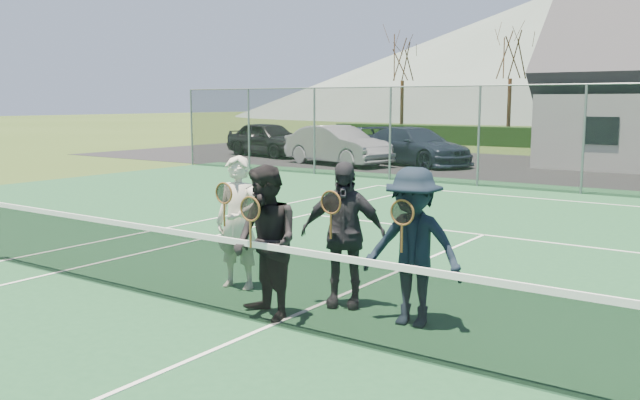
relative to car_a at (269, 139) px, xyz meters
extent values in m
plane|color=#324A1A|center=(15.36, 1.23, -0.81)|extent=(220.00, 220.00, 0.00)
cube|color=#1C4C2B|center=(15.36, -18.77, -0.80)|extent=(30.00, 30.00, 0.02)
cube|color=black|center=(11.36, 1.23, -0.80)|extent=(40.00, 12.00, 0.01)
cone|color=#586960|center=(-9.64, 76.23, 8.19)|extent=(110.00, 110.00, 18.00)
imported|color=black|center=(0.00, 0.00, 0.00)|extent=(5.05, 2.93, 1.61)
imported|color=#919399|center=(5.05, -1.82, -0.02)|extent=(5.06, 2.74, 1.58)
imported|color=#1A2234|center=(7.63, -0.13, -0.05)|extent=(5.66, 3.82, 1.52)
cube|color=white|center=(15.36, -6.88, -0.78)|extent=(10.97, 0.06, 0.01)
cube|color=white|center=(9.87, -18.77, -0.78)|extent=(0.06, 23.77, 0.01)
cube|color=white|center=(11.24, -18.77, -0.78)|extent=(0.06, 23.77, 0.01)
cube|color=white|center=(15.36, -12.37, -0.78)|extent=(8.23, 0.06, 0.01)
cube|color=white|center=(15.36, -18.77, -0.78)|extent=(0.06, 12.80, 0.01)
cube|color=black|center=(15.36, -18.77, -0.33)|extent=(11.60, 0.02, 0.88)
cube|color=white|center=(15.36, -18.77, 0.12)|extent=(11.60, 0.03, 0.07)
cylinder|color=slate|center=(0.36, -5.27, 0.69)|extent=(0.07, 0.07, 3.00)
cylinder|color=slate|center=(3.36, -5.27, 0.69)|extent=(0.07, 0.07, 3.00)
cylinder|color=slate|center=(6.36, -5.27, 0.69)|extent=(0.07, 0.07, 3.00)
cylinder|color=slate|center=(9.36, -5.27, 0.69)|extent=(0.07, 0.07, 3.00)
cylinder|color=slate|center=(12.36, -5.27, 0.69)|extent=(0.07, 0.07, 3.00)
cylinder|color=slate|center=(15.36, -5.27, 0.69)|extent=(0.07, 0.07, 3.00)
cube|color=black|center=(15.36, -5.27, 0.69)|extent=(30.00, 0.03, 3.00)
cylinder|color=slate|center=(15.36, -5.27, 2.19)|extent=(30.00, 0.04, 0.04)
cube|color=black|center=(14.36, 1.21, 0.69)|extent=(1.20, 0.06, 1.00)
cylinder|color=#392415|center=(-0.64, 14.23, 1.12)|extent=(0.22, 0.22, 3.85)
cylinder|color=#3C2215|center=(6.36, 14.23, 1.12)|extent=(0.22, 0.22, 3.85)
imported|color=beige|center=(13.99, -17.78, 0.11)|extent=(0.73, 0.55, 1.80)
torus|color=brown|center=(13.99, -18.05, 0.54)|extent=(0.29, 0.02, 0.29)
cylinder|color=black|center=(13.99, -18.05, 0.54)|extent=(0.25, 0.00, 0.25)
cylinder|color=brown|center=(13.99, -18.05, 0.26)|extent=(0.03, 0.03, 0.32)
imported|color=black|center=(15.13, -18.57, 0.11)|extent=(1.06, 0.95, 1.80)
torus|color=brown|center=(15.13, -18.84, 0.54)|extent=(0.29, 0.02, 0.29)
cylinder|color=black|center=(15.13, -18.84, 0.54)|extent=(0.25, 0.00, 0.25)
cylinder|color=brown|center=(15.13, -18.84, 0.26)|extent=(0.03, 0.03, 0.32)
imported|color=#26262B|center=(15.59, -17.65, 0.11)|extent=(1.14, 0.82, 1.80)
torus|color=brown|center=(15.59, -17.92, 0.54)|extent=(0.29, 0.02, 0.29)
cylinder|color=black|center=(15.59, -17.92, 0.54)|extent=(0.25, 0.00, 0.25)
cylinder|color=brown|center=(15.59, -17.92, 0.26)|extent=(0.03, 0.03, 0.32)
imported|color=black|center=(16.64, -17.82, 0.11)|extent=(1.23, 0.80, 1.80)
torus|color=brown|center=(16.64, -18.09, 0.54)|extent=(0.29, 0.02, 0.29)
cylinder|color=black|center=(16.64, -18.09, 0.54)|extent=(0.25, 0.00, 0.25)
cylinder|color=brown|center=(16.64, -18.09, 0.26)|extent=(0.03, 0.03, 0.32)
camera|label=1|loc=(20.03, -24.50, 1.73)|focal=38.00mm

